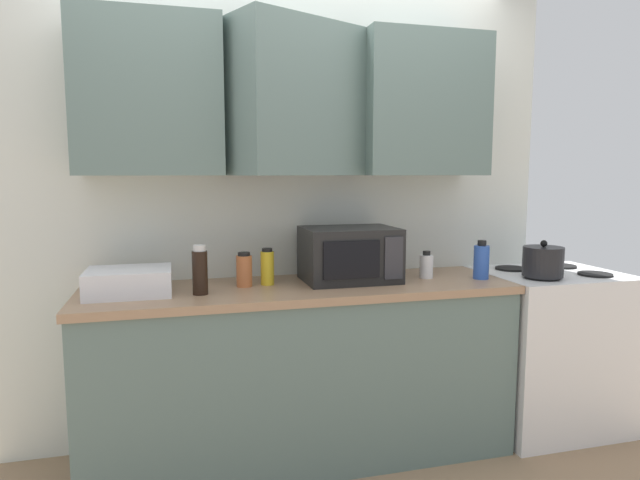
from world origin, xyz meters
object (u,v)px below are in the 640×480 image
kettle (543,261)px  bottle_white_jar (426,266)px  bottle_yellow_mustard (267,267)px  bottle_spice_jar (244,270)px  dish_rack (129,282)px  stove_range (548,348)px  microwave (349,254)px  bottle_soy_dark (200,271)px  bottle_blue_cleaner (481,261)px

kettle → bottle_white_jar: (-0.60, 0.17, -0.03)m
bottle_yellow_mustard → bottle_white_jar: bearing=-3.2°
bottle_spice_jar → dish_rack: bearing=-175.5°
bottle_yellow_mustard → stove_range: bearing=-2.8°
microwave → bottle_soy_dark: (-0.77, -0.13, -0.03)m
stove_range → bottle_yellow_mustard: bottle_yellow_mustard is taller
bottle_white_jar → bottle_spice_jar: size_ratio=0.85×
bottle_soy_dark → dish_rack: bearing=165.2°
dish_rack → bottle_soy_dark: bearing=-14.8°
stove_range → kettle: (-0.17, -0.14, 0.54)m
bottle_soy_dark → bottle_yellow_mustard: size_ratio=1.25×
bottle_white_jar → bottle_yellow_mustard: bottle_yellow_mustard is taller
bottle_yellow_mustard → bottle_soy_dark: bearing=-157.2°
bottle_soy_dark → bottle_yellow_mustard: (0.34, 0.14, -0.02)m
dish_rack → bottle_spice_jar: bearing=4.5°
bottle_blue_cleaner → bottle_yellow_mustard: bearing=172.9°
bottle_spice_jar → bottle_white_jar: bearing=-1.8°
dish_rack → bottle_blue_cleaner: 1.79m
bottle_blue_cleaner → kettle: bearing=-13.3°
bottle_yellow_mustard → dish_rack: bearing=-175.0°
stove_range → bottle_yellow_mustard: bearing=177.2°
kettle → microwave: microwave is taller
bottle_spice_jar → kettle: bearing=-7.3°
kettle → microwave: bearing=168.5°
dish_rack → bottle_yellow_mustard: bearing=5.0°
bottle_blue_cleaner → bottle_spice_jar: 1.25m
dish_rack → bottle_yellow_mustard: bottle_yellow_mustard is taller
kettle → bottle_blue_cleaner: (-0.32, 0.08, 0.00)m
bottle_white_jar → bottle_yellow_mustard: 0.86m
bottle_soy_dark → bottle_spice_jar: (0.22, 0.13, -0.03)m
stove_range → dish_rack: dish_rack is taller
bottle_white_jar → bottle_soy_dark: bearing=-175.4°
microwave → bottle_spice_jar: 0.55m
stove_range → bottle_soy_dark: bearing=-178.1°
bottle_yellow_mustard → kettle: bearing=-8.5°
microwave → dish_rack: 1.10m
dish_rack → bottle_spice_jar: (0.54, 0.04, 0.02)m
bottle_spice_jar → bottle_yellow_mustard: 0.12m
stove_range → microwave: bearing=176.7°
kettle → bottle_spice_jar: size_ratio=1.23×
kettle → bottle_white_jar: 0.62m
bottle_soy_dark → microwave: bearing=9.8°
bottle_white_jar → bottle_soy_dark: 1.20m
stove_range → bottle_blue_cleaner: size_ratio=4.42×
stove_range → bottle_white_jar: 0.93m
bottle_blue_cleaner → bottle_soy_dark: size_ratio=0.89×
dish_rack → microwave: bearing=2.5°
dish_rack → bottle_soy_dark: (0.32, -0.08, 0.05)m
kettle → bottle_yellow_mustard: bearing=171.5°
dish_rack → stove_range: bearing=-0.5°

